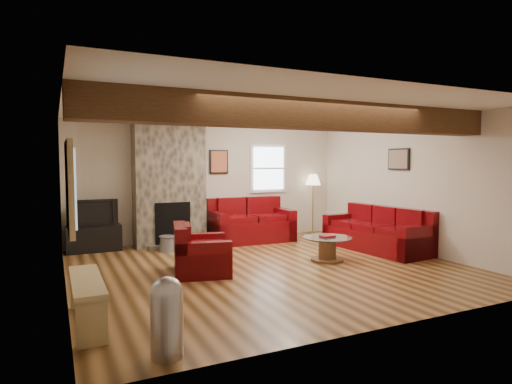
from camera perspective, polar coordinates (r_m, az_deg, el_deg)
room at (r=6.80m, az=1.86°, el=0.27°), size 8.00×8.00×8.00m
oak_beam at (r=5.74m, az=7.70°, el=10.15°), size 6.00×0.36×0.38m
chimney_breast at (r=8.79m, az=-11.48°, el=0.84°), size 1.40×0.67×2.50m
back_window at (r=9.81m, az=1.64°, el=3.17°), size 0.90×0.08×1.10m
hatch_window at (r=4.54m, az=-23.50°, el=0.61°), size 0.08×1.00×0.90m
ceiling_dome at (r=8.04m, az=4.69°, el=9.32°), size 0.40×0.40×0.18m
artwork_back at (r=9.33m, az=-4.96°, el=4.03°), size 0.42×0.06×0.52m
artwork_right at (r=8.77m, az=18.44°, el=4.17°), size 0.06×0.55×0.42m
sofa_three at (r=8.57m, az=15.72°, el=-4.74°), size 1.09×2.21×0.82m
loveseat at (r=9.18m, az=-0.72°, el=-3.72°), size 1.75×1.03×0.92m
armchair_red at (r=6.62m, az=-7.29°, el=-7.50°), size 1.01×1.09×0.75m
coffee_table at (r=7.50m, az=9.48°, el=-7.49°), size 0.84×0.84×0.44m
tv_cabinet at (r=8.71m, az=-20.80°, el=-5.81°), size 0.99×0.40×0.50m
television at (r=8.64m, az=-20.88°, el=-2.55°), size 0.87×0.11×0.50m
floor_lamp at (r=10.21m, az=7.62°, el=1.21°), size 0.36×0.36×1.41m
pine_bench at (r=4.91m, az=-21.59°, el=-13.48°), size 0.30×1.29×0.48m
pedal_bin at (r=3.93m, az=-11.80°, el=-15.99°), size 0.38×0.38×0.71m
coal_bucket at (r=8.34m, az=-11.74°, el=-6.72°), size 0.32×0.32×0.31m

